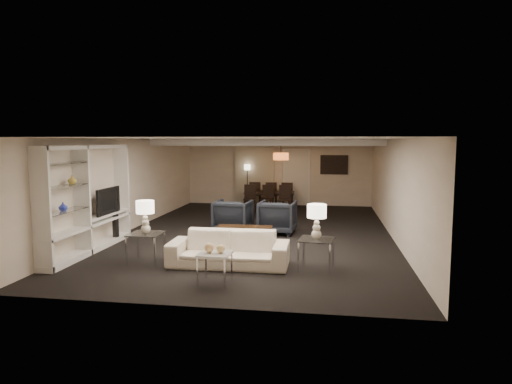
{
  "coord_description": "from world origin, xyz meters",
  "views": [
    {
      "loc": [
        1.84,
        -11.79,
        2.45
      ],
      "look_at": [
        0.0,
        0.0,
        1.1
      ],
      "focal_mm": 32.0,
      "sensor_mm": 36.0,
      "label": 1
    }
  ],
  "objects_px": {
    "armchair_right": "(277,217)",
    "dining_table": "(269,201)",
    "side_table_left": "(146,248)",
    "table_lamp_right": "(317,222)",
    "television": "(104,201)",
    "vase_amber": "(72,180)",
    "chair_fl": "(256,194)",
    "marble_table": "(215,268)",
    "armchair_left": "(233,216)",
    "coffee_table": "(243,237)",
    "sofa": "(229,249)",
    "chair_fm": "(272,194)",
    "chair_nm": "(267,199)",
    "floor_lamp": "(247,185)",
    "floor_speaker": "(115,222)",
    "chair_nr": "(284,199)",
    "table_lamp_left": "(145,217)",
    "vase_blue": "(63,207)",
    "chair_nl": "(250,198)",
    "side_table_right": "(316,254)",
    "chair_fr": "(288,195)"
  },
  "relations": [
    {
      "from": "chair_fm",
      "to": "armchair_left",
      "type": "bearing_deg",
      "value": 82.24
    },
    {
      "from": "sofa",
      "to": "chair_nr",
      "type": "height_order",
      "value": "chair_nr"
    },
    {
      "from": "sofa",
      "to": "side_table_right",
      "type": "distance_m",
      "value": 1.7
    },
    {
      "from": "dining_table",
      "to": "floor_lamp",
      "type": "relative_size",
      "value": 1.15
    },
    {
      "from": "table_lamp_left",
      "to": "chair_fm",
      "type": "height_order",
      "value": "table_lamp_left"
    },
    {
      "from": "coffee_table",
      "to": "vase_blue",
      "type": "xyz_separation_m",
      "value": [
        -3.28,
        -1.92,
        0.92
      ]
    },
    {
      "from": "chair_nr",
      "to": "coffee_table",
      "type": "bearing_deg",
      "value": -93.6
    },
    {
      "from": "table_lamp_right",
      "to": "floor_speaker",
      "type": "relative_size",
      "value": 0.67
    },
    {
      "from": "vase_blue",
      "to": "dining_table",
      "type": "distance_m",
      "value": 8.45
    },
    {
      "from": "sofa",
      "to": "side_table_left",
      "type": "distance_m",
      "value": 1.7
    },
    {
      "from": "table_lamp_right",
      "to": "chair_nm",
      "type": "height_order",
      "value": "table_lamp_right"
    },
    {
      "from": "armchair_right",
      "to": "sofa",
      "type": "bearing_deg",
      "value": 83.91
    },
    {
      "from": "side_table_left",
      "to": "floor_lamp",
      "type": "distance_m",
      "value": 8.48
    },
    {
      "from": "armchair_left",
      "to": "coffee_table",
      "type": "bearing_deg",
      "value": 113.87
    },
    {
      "from": "table_lamp_left",
      "to": "floor_lamp",
      "type": "relative_size",
      "value": 0.43
    },
    {
      "from": "table_lamp_right",
      "to": "television",
      "type": "distance_m",
      "value": 5.11
    },
    {
      "from": "armchair_left",
      "to": "chair_nr",
      "type": "bearing_deg",
      "value": -102.17
    },
    {
      "from": "armchair_right",
      "to": "vase_amber",
      "type": "bearing_deg",
      "value": 44.21
    },
    {
      "from": "marble_table",
      "to": "chair_fl",
      "type": "distance_m",
      "value": 9.27
    },
    {
      "from": "vase_blue",
      "to": "chair_nl",
      "type": "height_order",
      "value": "vase_blue"
    },
    {
      "from": "marble_table",
      "to": "vase_amber",
      "type": "distance_m",
      "value": 3.74
    },
    {
      "from": "marble_table",
      "to": "armchair_left",
      "type": "bearing_deg",
      "value": 97.77
    },
    {
      "from": "side_table_left",
      "to": "table_lamp_right",
      "type": "relative_size",
      "value": 0.97
    },
    {
      "from": "armchair_left",
      "to": "vase_blue",
      "type": "height_order",
      "value": "vase_blue"
    },
    {
      "from": "marble_table",
      "to": "chair_nm",
      "type": "bearing_deg",
      "value": 91.05
    },
    {
      "from": "table_lamp_right",
      "to": "sofa",
      "type": "bearing_deg",
      "value": 180.0
    },
    {
      "from": "vase_blue",
      "to": "chair_fr",
      "type": "bearing_deg",
      "value": 66.21
    },
    {
      "from": "sofa",
      "to": "armchair_right",
      "type": "bearing_deg",
      "value": 78.92
    },
    {
      "from": "vase_amber",
      "to": "floor_lamp",
      "type": "height_order",
      "value": "vase_amber"
    },
    {
      "from": "marble_table",
      "to": "chair_fl",
      "type": "relative_size",
      "value": 0.57
    },
    {
      "from": "vase_amber",
      "to": "chair_fm",
      "type": "distance_m",
      "value": 8.75
    },
    {
      "from": "chair_nr",
      "to": "chair_fm",
      "type": "distance_m",
      "value": 1.43
    },
    {
      "from": "marble_table",
      "to": "television",
      "type": "height_order",
      "value": "television"
    },
    {
      "from": "table_lamp_left",
      "to": "chair_nl",
      "type": "distance_m",
      "value": 6.92
    },
    {
      "from": "armchair_right",
      "to": "dining_table",
      "type": "bearing_deg",
      "value": -75.7
    },
    {
      "from": "armchair_left",
      "to": "marble_table",
      "type": "bearing_deg",
      "value": 102.19
    },
    {
      "from": "marble_table",
      "to": "table_lamp_right",
      "type": "bearing_deg",
      "value": 32.91
    },
    {
      "from": "television",
      "to": "chair_fl",
      "type": "bearing_deg",
      "value": -20.07
    },
    {
      "from": "coffee_table",
      "to": "marble_table",
      "type": "bearing_deg",
      "value": -90.0
    },
    {
      "from": "side_table_left",
      "to": "chair_fl",
      "type": "height_order",
      "value": "chair_fl"
    },
    {
      "from": "side_table_right",
      "to": "marble_table",
      "type": "bearing_deg",
      "value": -147.09
    },
    {
      "from": "armchair_left",
      "to": "floor_speaker",
      "type": "bearing_deg",
      "value": 36.84
    },
    {
      "from": "sofa",
      "to": "table_lamp_right",
      "type": "bearing_deg",
      "value": -0.77
    },
    {
      "from": "floor_speaker",
      "to": "chair_fl",
      "type": "bearing_deg",
      "value": 90.61
    },
    {
      "from": "television",
      "to": "dining_table",
      "type": "height_order",
      "value": "television"
    },
    {
      "from": "television",
      "to": "chair_nr",
      "type": "relative_size",
      "value": 1.14
    },
    {
      "from": "floor_lamp",
      "to": "side_table_right",
      "type": "bearing_deg",
      "value": -71.58
    },
    {
      "from": "dining_table",
      "to": "marble_table",
      "type": "bearing_deg",
      "value": -92.06
    },
    {
      "from": "coffee_table",
      "to": "vase_blue",
      "type": "distance_m",
      "value": 3.91
    },
    {
      "from": "table_lamp_left",
      "to": "side_table_right",
      "type": "bearing_deg",
      "value": 0.0
    }
  ]
}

